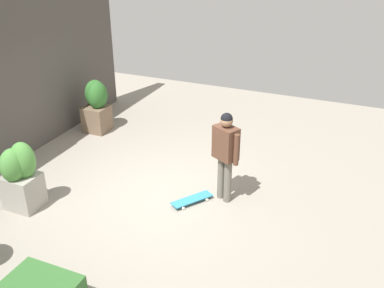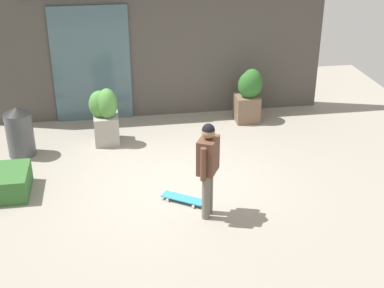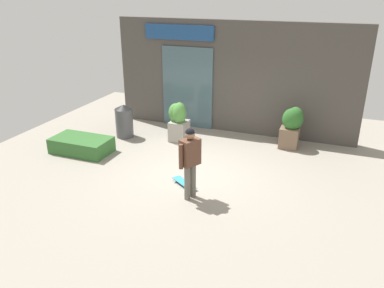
# 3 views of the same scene
# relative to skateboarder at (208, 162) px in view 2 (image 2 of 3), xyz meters

# --- Properties ---
(ground_plane) EXTENTS (12.00, 12.00, 0.00)m
(ground_plane) POSITION_rel_skateboarder_xyz_m (-0.34, 1.17, -0.97)
(ground_plane) COLOR gray
(building_facade) EXTENTS (7.51, 0.31, 3.37)m
(building_facade) POSITION_rel_skateboarder_xyz_m (-0.41, 4.41, 0.70)
(building_facade) COLOR #4C4742
(building_facade) RESTS_ON ground_plane
(skateboarder) EXTENTS (0.42, 0.53, 1.61)m
(skateboarder) POSITION_rel_skateboarder_xyz_m (0.00, 0.00, 0.00)
(skateboarder) COLOR #666056
(skateboarder) RESTS_ON ground_plane
(skateboard) EXTENTS (0.73, 0.59, 0.08)m
(skateboard) POSITION_rel_skateboarder_xyz_m (-0.33, 0.46, -0.91)
(skateboard) COLOR teal
(skateboard) RESTS_ON ground_plane
(planter_box_left) EXTENTS (0.57, 0.56, 1.19)m
(planter_box_left) POSITION_rel_skateboarder_xyz_m (-1.54, 2.99, -0.37)
(planter_box_left) COLOR gray
(planter_box_left) RESTS_ON ground_plane
(planter_box_right) EXTENTS (0.59, 0.55, 1.18)m
(planter_box_right) POSITION_rel_skateboarder_xyz_m (1.62, 3.65, -0.32)
(planter_box_right) COLOR brown
(planter_box_right) RESTS_ON ground_plane
(trash_bin) EXTENTS (0.53, 0.53, 1.01)m
(trash_bin) POSITION_rel_skateboarder_xyz_m (-3.19, 2.69, -0.47)
(trash_bin) COLOR #4C4C51
(trash_bin) RESTS_ON ground_plane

